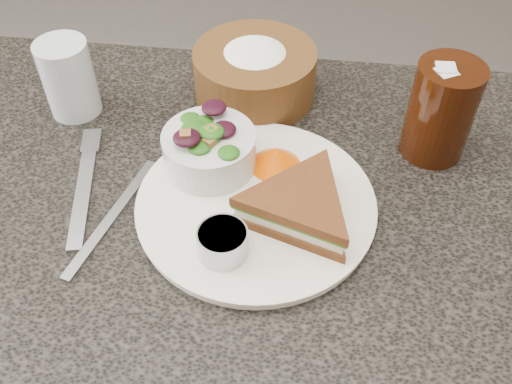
{
  "coord_description": "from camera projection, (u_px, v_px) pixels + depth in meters",
  "views": [
    {
      "loc": [
        0.09,
        -0.46,
        1.29
      ],
      "look_at": [
        0.03,
        0.01,
        0.78
      ],
      "focal_mm": 40.0,
      "sensor_mm": 36.0,
      "label": 1
    }
  ],
  "objects": [
    {
      "name": "water_glass",
      "position": [
        69.0,
        78.0,
        0.82
      ],
      "size": [
        0.08,
        0.08,
        0.11
      ],
      "primitive_type": "cylinder",
      "rotation": [
        0.0,
        0.0,
        0.12
      ],
      "color": "silver",
      "rests_on": "dining_table"
    },
    {
      "name": "knife",
      "position": [
        112.0,
        216.0,
        0.71
      ],
      "size": [
        0.06,
        0.2,
        0.0
      ],
      "primitive_type": "cube",
      "rotation": [
        0.0,
        0.0,
        -0.25
      ],
      "color": "#90949A",
      "rests_on": "dining_table"
    },
    {
      "name": "dining_table",
      "position": [
        236.0,
        351.0,
        1.0
      ],
      "size": [
        1.0,
        0.7,
        0.75
      ],
      "primitive_type": "cube",
      "color": "black",
      "rests_on": "floor"
    },
    {
      "name": "salad_bowl",
      "position": [
        209.0,
        145.0,
        0.73
      ],
      "size": [
        0.13,
        0.13,
        0.07
      ],
      "primitive_type": null,
      "rotation": [
        0.0,
        0.0,
        -0.11
      ],
      "color": "silver",
      "rests_on": "dinner_plate"
    },
    {
      "name": "bread_basket",
      "position": [
        255.0,
        66.0,
        0.85
      ],
      "size": [
        0.2,
        0.2,
        0.1
      ],
      "primitive_type": null,
      "rotation": [
        0.0,
        0.0,
        0.1
      ],
      "color": "#523A19",
      "rests_on": "dining_table"
    },
    {
      "name": "dinner_plate",
      "position": [
        256.0,
        205.0,
        0.72
      ],
      "size": [
        0.3,
        0.3,
        0.01
      ],
      "primitive_type": "cylinder",
      "color": "silver",
      "rests_on": "dining_table"
    },
    {
      "name": "sandwich",
      "position": [
        300.0,
        207.0,
        0.68
      ],
      "size": [
        0.21,
        0.21,
        0.05
      ],
      "primitive_type": null,
      "rotation": [
        0.0,
        0.0,
        -0.31
      ],
      "color": "#4C2C13",
      "rests_on": "dinner_plate"
    },
    {
      "name": "cola_glass",
      "position": [
        442.0,
        107.0,
        0.74
      ],
      "size": [
        0.09,
        0.09,
        0.15
      ],
      "primitive_type": null,
      "rotation": [
        0.0,
        0.0,
        -0.01
      ],
      "color": "black",
      "rests_on": "dining_table"
    },
    {
      "name": "fork",
      "position": [
        83.0,
        191.0,
        0.74
      ],
      "size": [
        0.06,
        0.19,
        0.01
      ],
      "primitive_type": "cube",
      "rotation": [
        0.0,
        0.0,
        0.22
      ],
      "color": "#AEB1B7",
      "rests_on": "dining_table"
    },
    {
      "name": "orange_wedge",
      "position": [
        276.0,
        157.0,
        0.75
      ],
      "size": [
        0.09,
        0.09,
        0.03
      ],
      "primitive_type": "cone",
      "rotation": [
        0.0,
        0.0,
        0.39
      ],
      "color": "#F05800",
      "rests_on": "dinner_plate"
    },
    {
      "name": "dressing_ramekin",
      "position": [
        223.0,
        243.0,
        0.65
      ],
      "size": [
        0.07,
        0.07,
        0.04
      ],
      "primitive_type": "cylinder",
      "rotation": [
        0.0,
        0.0,
        -0.25
      ],
      "color": "#A2A8AF",
      "rests_on": "dinner_plate"
    }
  ]
}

